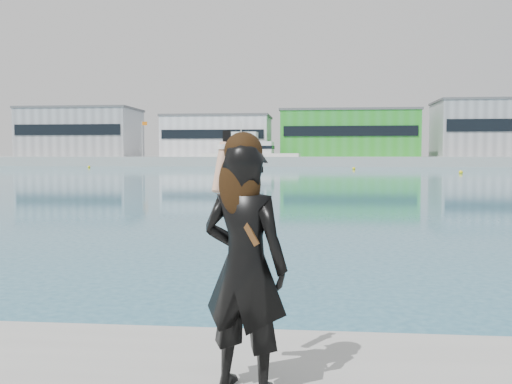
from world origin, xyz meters
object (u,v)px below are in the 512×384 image
motor_yacht (249,154)px  buoy_far (89,168)px  buoy_near (461,174)px  woman (244,259)px  buoy_extra (354,170)px

motor_yacht → buoy_far: bearing=-141.8°
buoy_near → woman: size_ratio=0.30×
buoy_near → buoy_far: same height
motor_yacht → buoy_far: 33.49m
motor_yacht → buoy_near: bearing=-52.5°
motor_yacht → buoy_near: (31.99, -46.29, -2.66)m
buoy_near → buoy_far: bearing=155.5°
buoy_near → buoy_far: size_ratio=1.00×
buoy_near → motor_yacht: bearing=124.6°
buoy_extra → woman: bearing=-94.4°
buoy_far → woman: size_ratio=0.30×
buoy_near → buoy_extra: same height
woman → buoy_extra: bearing=-75.2°
buoy_near → buoy_far: 65.11m
motor_yacht → woman: motor_yacht is taller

